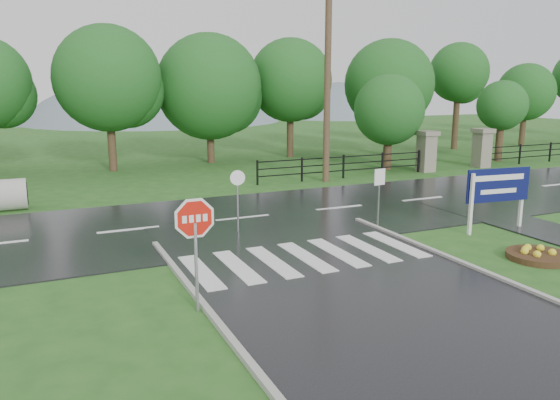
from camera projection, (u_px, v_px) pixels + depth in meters
name	position (u px, v px, depth m)	size (l,w,h in m)	color
ground	(422.00, 332.00, 10.63)	(120.00, 120.00, 0.00)	#25571D
main_road	(243.00, 219.00, 19.55)	(90.00, 8.00, 0.04)	black
walkway	(554.00, 234.00, 17.62)	(2.20, 11.00, 0.04)	black
crosswalk	(306.00, 257.00, 15.08)	(6.50, 2.80, 0.02)	silver
pillar_west	(426.00, 150.00, 29.88)	(1.00, 1.00, 2.24)	gray
pillar_east	(482.00, 147.00, 31.49)	(1.00, 1.00, 2.24)	gray
fence_west	(344.00, 164.00, 27.87)	(9.58, 0.08, 1.20)	black
hills	(125.00, 238.00, 73.22)	(102.00, 48.00, 48.00)	slate
treeline	(176.00, 165.00, 32.43)	(83.20, 5.20, 10.00)	#19511D
stop_sign	(195.00, 228.00, 11.23)	(1.17, 0.06, 2.62)	#939399
estate_billboard	(498.00, 188.00, 17.65)	(2.38, 0.31, 2.09)	silver
flower_bed	(538.00, 255.00, 15.04)	(1.71, 1.71, 0.34)	#332111
reg_sign_small	(379.00, 186.00, 18.08)	(0.44, 0.08, 2.00)	#939399
reg_sign_round	(238.00, 193.00, 17.38)	(0.48, 0.11, 2.07)	#939399
utility_pole_east	(327.00, 81.00, 26.03)	(1.70, 0.32, 9.57)	#473523
entrance_tree_left	(389.00, 110.00, 30.17)	(3.91, 3.91, 5.30)	#3D2B1C
entrance_tree_right	(502.00, 106.00, 33.52)	(3.05, 3.05, 4.98)	#3D2B1C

